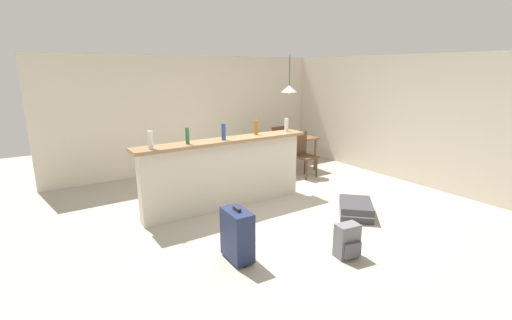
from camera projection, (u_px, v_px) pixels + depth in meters
name	position (u px, v px, depth m)	size (l,w,h in m)	color
ground_plane	(278.00, 208.00, 6.02)	(13.00, 13.00, 0.05)	#ADA393
wall_back	(198.00, 113.00, 8.17)	(6.60, 0.10, 2.50)	beige
wall_right	(386.00, 116.00, 7.58)	(0.10, 6.00, 2.50)	beige
partition_half_wall	(226.00, 175.00, 5.87)	(2.80, 0.20, 1.09)	beige
bar_countertop	(225.00, 141.00, 5.73)	(2.96, 0.40, 0.05)	#93704C
bottle_white	(150.00, 140.00, 5.00)	(0.07, 0.07, 0.25)	silver
bottle_green	(187.00, 136.00, 5.33)	(0.06, 0.06, 0.24)	#2D6B38
bottle_blue	(224.00, 132.00, 5.63)	(0.07, 0.07, 0.26)	#284C89
bottle_amber	(256.00, 127.00, 6.10)	(0.06, 0.06, 0.24)	#9E661E
bottle_clear	(286.00, 125.00, 6.40)	(0.07, 0.07, 0.23)	silver
dining_table	(289.00, 142.00, 8.04)	(1.10, 0.80, 0.74)	brown
dining_chair_near_partition	(303.00, 152.00, 7.58)	(0.45, 0.45, 0.93)	#4C331E
dining_chair_far_side	(276.00, 143.00, 8.51)	(0.41, 0.41, 0.93)	#4C331E
pendant_lamp	(289.00, 89.00, 7.70)	(0.34, 0.34, 0.81)	black
suitcase_flat_charcoal	(356.00, 209.00, 5.62)	(0.84, 0.84, 0.22)	#38383D
suitcase_upright_navy	(237.00, 234.00, 4.26)	(0.26, 0.45, 0.67)	#1E284C
backpack_grey	(347.00, 241.00, 4.36)	(0.30, 0.28, 0.42)	slate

